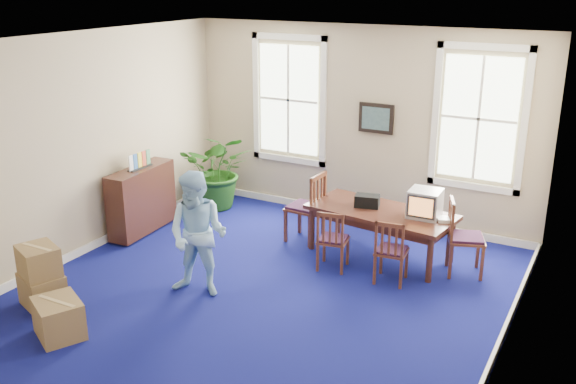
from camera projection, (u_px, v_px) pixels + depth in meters
The scene contains 25 objects.
floor at pixel (259, 296), 8.27m from camera, with size 6.50×6.50×0.00m, color navy.
ceiling at pixel (255, 42), 7.24m from camera, with size 6.50×6.50×0.00m, color white.
wall_back at pixel (360, 125), 10.46m from camera, with size 6.50×6.50×0.00m, color tan.
wall_front at pixel (45, 286), 5.05m from camera, with size 6.50×6.50×0.00m, color tan.
wall_left at pixel (76, 147), 9.10m from camera, with size 6.50×6.50×0.00m, color tan.
wall_right at pixel (515, 220), 6.41m from camera, with size 6.50×6.50×0.00m, color tan.
baseboard_back at pixel (356, 214), 10.93m from camera, with size 6.00×0.04×0.12m, color white.
baseboard_left at pixel (89, 247), 9.59m from camera, with size 0.04×6.50×0.12m, color white.
baseboard_right at pixel (495, 353), 6.92m from camera, with size 0.04×6.50×0.12m, color white.
window_left at pixel (289, 100), 10.94m from camera, with size 1.40×0.12×2.20m, color white, non-canonical shape.
window_right at pixel (479, 119), 9.50m from camera, with size 1.40×0.12×2.20m, color white, non-canonical shape.
wall_picture at pixel (376, 118), 10.24m from camera, with size 0.58×0.06×0.48m, color black, non-canonical shape.
conference_table at pixel (380, 233), 9.34m from camera, with size 2.09×0.95×0.71m, color #401F16, non-canonical shape.
crt_tv at pixel (425, 203), 8.93m from camera, with size 0.43×0.47×0.39m, color #B7B7BC, non-canonical shape.
game_console at pixel (443, 219), 8.81m from camera, with size 0.15×0.19×0.05m, color white.
equipment_bag at pixel (367, 201), 9.34m from camera, with size 0.35×0.23×0.18m, color black.
chair_near_left at pixel (333, 239), 8.91m from camera, with size 0.40×0.40×0.89m, color brown, non-canonical shape.
chair_near_right at pixel (392, 250), 8.52m from camera, with size 0.41×0.41×0.91m, color brown, non-canonical shape.
chair_end_left at pixel (305, 207), 9.83m from camera, with size 0.50×0.50×1.10m, color brown, non-canonical shape.
chair_end_right at pixel (466, 237), 8.73m from camera, with size 0.48×0.48×1.07m, color brown, non-canonical shape.
man at pixel (198, 235), 8.08m from camera, with size 0.80×0.62×1.64m, color #9CCFF5.
credenza at pixel (142, 201), 10.17m from camera, with size 0.38×1.31×1.03m, color #401F16.
brochure_rack at pixel (140, 162), 9.95m from camera, with size 0.11×0.61×0.27m, color #99999E, non-canonical shape.
potted_plant at pixel (218, 170), 11.21m from camera, with size 1.23×1.07×1.37m, color #1D4E14.
cardboard_boxes at pixel (59, 275), 7.90m from camera, with size 1.46×1.46×0.83m, color olive, non-canonical shape.
Camera 1 is at (3.84, -6.34, 3.93)m, focal length 40.00 mm.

